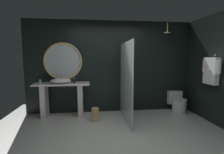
{
  "coord_description": "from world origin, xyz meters",
  "views": [
    {
      "loc": [
        -0.56,
        -2.95,
        1.59
      ],
      "look_at": [
        -0.11,
        0.84,
        1.13
      ],
      "focal_mm": 27.07,
      "sensor_mm": 36.0,
      "label": 1
    }
  ],
  "objects_px": {
    "tumbler_cup": "(40,81)",
    "waste_bin": "(95,114)",
    "round_wall_mirror": "(63,61)",
    "soap_dispenser": "(74,81)",
    "hanging_bathrobe": "(211,70)",
    "toilet": "(178,103)",
    "rain_shower_head": "(167,32)",
    "vessel_sink": "(61,81)"
  },
  "relations": [
    {
      "from": "round_wall_mirror",
      "to": "hanging_bathrobe",
      "type": "xyz_separation_m",
      "value": [
        3.56,
        -1.12,
        -0.18
      ]
    },
    {
      "from": "vessel_sink",
      "to": "round_wall_mirror",
      "type": "xyz_separation_m",
      "value": [
        0.03,
        0.23,
        0.5
      ]
    },
    {
      "from": "soap_dispenser",
      "to": "waste_bin",
      "type": "height_order",
      "value": "soap_dispenser"
    },
    {
      "from": "rain_shower_head",
      "to": "waste_bin",
      "type": "distance_m",
      "value": 2.86
    },
    {
      "from": "round_wall_mirror",
      "to": "toilet",
      "type": "xyz_separation_m",
      "value": [
        3.24,
        -0.26,
        -1.21
      ]
    },
    {
      "from": "vessel_sink",
      "to": "soap_dispenser",
      "type": "xyz_separation_m",
      "value": [
        0.34,
        -0.01,
        -0.0
      ]
    },
    {
      "from": "rain_shower_head",
      "to": "waste_bin",
      "type": "relative_size",
      "value": 0.8
    },
    {
      "from": "tumbler_cup",
      "to": "waste_bin",
      "type": "relative_size",
      "value": 0.29
    },
    {
      "from": "tumbler_cup",
      "to": "rain_shower_head",
      "type": "xyz_separation_m",
      "value": [
        3.37,
        -0.19,
        1.31
      ]
    },
    {
      "from": "round_wall_mirror",
      "to": "hanging_bathrobe",
      "type": "distance_m",
      "value": 3.74
    },
    {
      "from": "hanging_bathrobe",
      "to": "waste_bin",
      "type": "relative_size",
      "value": 1.99
    },
    {
      "from": "soap_dispenser",
      "to": "round_wall_mirror",
      "type": "bearing_deg",
      "value": 143.11
    },
    {
      "from": "soap_dispenser",
      "to": "hanging_bathrobe",
      "type": "bearing_deg",
      "value": -15.31
    },
    {
      "from": "hanging_bathrobe",
      "to": "waste_bin",
      "type": "xyz_separation_m",
      "value": [
        -2.71,
        0.44,
        -1.11
      ]
    },
    {
      "from": "rain_shower_head",
      "to": "toilet",
      "type": "bearing_deg",
      "value": 13.16
    },
    {
      "from": "soap_dispenser",
      "to": "round_wall_mirror",
      "type": "xyz_separation_m",
      "value": [
        -0.31,
        0.24,
        0.5
      ]
    },
    {
      "from": "vessel_sink",
      "to": "soap_dispenser",
      "type": "relative_size",
      "value": 3.87
    },
    {
      "from": "soap_dispenser",
      "to": "toilet",
      "type": "relative_size",
      "value": 0.24
    },
    {
      "from": "tumbler_cup",
      "to": "waste_bin",
      "type": "height_order",
      "value": "tumbler_cup"
    },
    {
      "from": "toilet",
      "to": "hanging_bathrobe",
      "type": "bearing_deg",
      "value": -69.73
    },
    {
      "from": "round_wall_mirror",
      "to": "waste_bin",
      "type": "xyz_separation_m",
      "value": [
        0.85,
        -0.69,
        -1.29
      ]
    },
    {
      "from": "vessel_sink",
      "to": "tumbler_cup",
      "type": "bearing_deg",
      "value": 174.14
    },
    {
      "from": "vessel_sink",
      "to": "tumbler_cup",
      "type": "height_order",
      "value": "vessel_sink"
    },
    {
      "from": "toilet",
      "to": "waste_bin",
      "type": "distance_m",
      "value": 2.43
    },
    {
      "from": "vessel_sink",
      "to": "round_wall_mirror",
      "type": "height_order",
      "value": "round_wall_mirror"
    },
    {
      "from": "toilet",
      "to": "round_wall_mirror",
      "type": "bearing_deg",
      "value": 175.41
    },
    {
      "from": "tumbler_cup",
      "to": "soap_dispenser",
      "type": "height_order",
      "value": "soap_dispenser"
    },
    {
      "from": "soap_dispenser",
      "to": "waste_bin",
      "type": "bearing_deg",
      "value": -40.06
    },
    {
      "from": "vessel_sink",
      "to": "hanging_bathrobe",
      "type": "distance_m",
      "value": 3.72
    },
    {
      "from": "rain_shower_head",
      "to": "toilet",
      "type": "height_order",
      "value": "rain_shower_head"
    },
    {
      "from": "tumbler_cup",
      "to": "waste_bin",
      "type": "distance_m",
      "value": 1.7
    },
    {
      "from": "vessel_sink",
      "to": "toilet",
      "type": "bearing_deg",
      "value": -0.56
    },
    {
      "from": "tumbler_cup",
      "to": "soap_dispenser",
      "type": "relative_size",
      "value": 0.74
    },
    {
      "from": "tumbler_cup",
      "to": "round_wall_mirror",
      "type": "relative_size",
      "value": 0.1
    },
    {
      "from": "tumbler_cup",
      "to": "hanging_bathrobe",
      "type": "relative_size",
      "value": 0.15
    },
    {
      "from": "rain_shower_head",
      "to": "hanging_bathrobe",
      "type": "height_order",
      "value": "rain_shower_head"
    },
    {
      "from": "rain_shower_head",
      "to": "tumbler_cup",
      "type": "bearing_deg",
      "value": 176.74
    },
    {
      "from": "waste_bin",
      "to": "hanging_bathrobe",
      "type": "bearing_deg",
      "value": -9.14
    },
    {
      "from": "vessel_sink",
      "to": "rain_shower_head",
      "type": "height_order",
      "value": "rain_shower_head"
    },
    {
      "from": "toilet",
      "to": "waste_bin",
      "type": "bearing_deg",
      "value": -169.85
    },
    {
      "from": "hanging_bathrobe",
      "to": "toilet",
      "type": "bearing_deg",
      "value": 110.27
    },
    {
      "from": "tumbler_cup",
      "to": "round_wall_mirror",
      "type": "distance_m",
      "value": 0.79
    }
  ]
}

